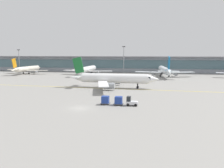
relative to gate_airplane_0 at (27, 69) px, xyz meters
The scene contains 12 objects.
ground_plane 88.52m from the gate_airplane_0, 53.08° to the right, with size 400.00×400.00×0.00m, color gray.
taxiway_centreline_stripe 71.27m from the gate_airplane_0, 37.98° to the right, with size 110.00×0.36×0.01m, color yellow.
terminal_concourse 57.33m from the gate_airplane_0, 21.91° to the left, with size 195.17×11.00×9.60m.
gate_airplane_0 is the anchor object (origin of this frame).
gate_airplane_1 35.05m from the gate_airplane_0, ahead, with size 27.42×29.51×9.78m.
gate_airplane_2 75.21m from the gate_airplane_0, ahead, with size 29.02×31.32×10.37m.
taxiing_regional_jet 69.67m from the gate_airplane_0, 36.88° to the right, with size 31.39×29.18×10.40m.
baggage_tug 92.23m from the gate_airplane_0, 46.22° to the right, with size 2.64×1.69×2.10m.
cargo_dolly_lead 90.20m from the gate_airplane_0, 47.49° to the right, with size 2.15×1.67×1.94m.
cargo_dolly_trailing 88.07m from the gate_airplane_0, 48.92° to the right, with size 2.15×1.67×1.94m.
apron_light_mast_0 18.59m from the gate_airplane_0, 135.00° to the left, with size 1.80×0.36×13.74m.
apron_light_mast_1 54.88m from the gate_airplane_0, 12.91° to the left, with size 1.80×0.36×15.43m.
Camera 1 is at (14.41, -44.61, 11.81)m, focal length 35.62 mm.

